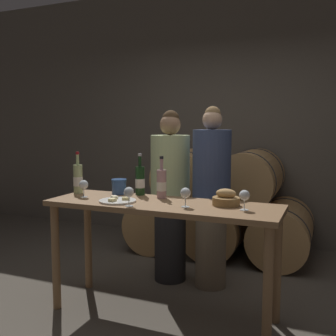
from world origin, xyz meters
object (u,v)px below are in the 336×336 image
(person_right, at_px, (211,197))
(wine_glass_far_left, at_px, (84,185))
(wine_bottle_red, at_px, (140,181))
(bread_basket, at_px, (226,199))
(person_left, at_px, (170,196))
(wine_glass_left, at_px, (129,193))
(wine_bottle_rose, at_px, (162,184))
(wine_bottle_white, at_px, (78,179))
(cheese_plate, at_px, (118,201))
(wine_glass_center, at_px, (185,193))
(blue_crock, at_px, (119,186))
(wine_glass_right, at_px, (244,196))
(tasting_table, at_px, (162,220))

(person_right, height_order, wine_glass_far_left, person_right)
(wine_bottle_red, distance_m, bread_basket, 0.78)
(person_left, relative_size, wine_glass_left, 11.39)
(wine_bottle_rose, bearing_deg, wine_glass_far_left, -160.05)
(wine_bottle_white, bearing_deg, cheese_plate, -21.73)
(person_left, distance_m, wine_glass_center, 0.89)
(wine_bottle_rose, relative_size, cheese_plate, 1.19)
(person_right, xyz_separation_m, blue_crock, (-0.67, -0.48, 0.13))
(wine_glass_left, distance_m, wine_glass_right, 0.81)
(wine_glass_far_left, bearing_deg, bread_basket, 6.40)
(person_right, height_order, cheese_plate, person_right)
(wine_bottle_white, bearing_deg, wine_glass_far_left, -42.29)
(wine_bottle_red, height_order, wine_glass_center, wine_bottle_red)
(person_right, relative_size, wine_glass_right, 11.60)
(cheese_plate, distance_m, wine_glass_right, 0.95)
(tasting_table, xyz_separation_m, wine_bottle_white, (-0.82, 0.10, 0.26))
(wine_glass_center, relative_size, wine_glass_right, 1.00)
(person_right, distance_m, bread_basket, 0.66)
(wine_bottle_rose, relative_size, wine_glass_left, 2.40)
(person_left, height_order, person_right, person_right)
(tasting_table, height_order, wine_glass_far_left, wine_glass_far_left)
(wine_glass_right, bearing_deg, bread_basket, 145.50)
(person_left, height_order, wine_glass_right, person_left)
(person_right, relative_size, cheese_plate, 5.77)
(person_left, relative_size, bread_basket, 8.05)
(wine_bottle_rose, bearing_deg, tasting_table, -65.01)
(bread_basket, bearing_deg, person_left, 139.11)
(wine_bottle_rose, height_order, wine_glass_far_left, wine_bottle_rose)
(person_left, relative_size, cheese_plate, 5.67)
(wine_bottle_red, relative_size, wine_bottle_rose, 1.03)
(wine_glass_far_left, height_order, wine_glass_left, same)
(wine_bottle_rose, bearing_deg, person_right, 62.16)
(blue_crock, bearing_deg, wine_glass_center, -21.93)
(wine_glass_left, bearing_deg, wine_glass_far_left, 161.30)
(wine_bottle_white, relative_size, bread_basket, 1.79)
(wine_glass_left, relative_size, wine_glass_right, 1.00)
(wine_glass_far_left, bearing_deg, wine_bottle_white, 137.71)
(wine_glass_far_left, bearing_deg, blue_crock, 52.02)
(person_right, xyz_separation_m, wine_bottle_red, (-0.48, -0.45, 0.18))
(wine_bottle_white, distance_m, cheese_plate, 0.55)
(wine_bottle_red, distance_m, wine_glass_right, 0.95)
(cheese_plate, relative_size, wine_glass_left, 2.01)
(person_right, bearing_deg, wine_bottle_red, -137.35)
(wine_bottle_red, relative_size, wine_bottle_white, 0.98)
(wine_glass_far_left, relative_size, wine_glass_left, 1.00)
(bread_basket, bearing_deg, wine_bottle_red, 169.50)
(wine_glass_right, bearing_deg, wine_glass_far_left, -179.08)
(wine_bottle_rose, bearing_deg, blue_crock, 176.32)
(wine_bottle_rose, xyz_separation_m, wine_glass_far_left, (-0.59, -0.21, -0.02))
(wine_bottle_rose, height_order, wine_glass_left, wine_bottle_rose)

